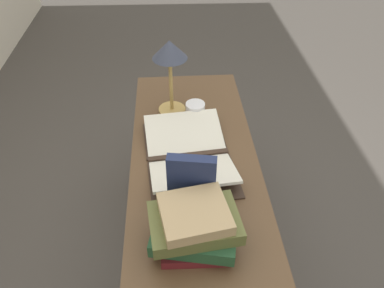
{
  "coord_description": "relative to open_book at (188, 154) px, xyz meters",
  "views": [
    {
      "loc": [
        -1.22,
        0.09,
        1.88
      ],
      "look_at": [
        -0.0,
        0.01,
        0.84
      ],
      "focal_mm": 35.0,
      "sensor_mm": 36.0,
      "label": 1
    }
  ],
  "objects": [
    {
      "name": "book_standing_upright",
      "position": [
        -0.3,
        0.01,
        0.11
      ],
      "size": [
        0.07,
        0.18,
        0.27
      ],
      "rotation": [
        0.0,
        0.0,
        -0.16
      ],
      "color": "#1E284C",
      "rests_on": "reading_desk"
    },
    {
      "name": "reading_desk",
      "position": [
        0.0,
        -0.03,
        -0.14
      ],
      "size": [
        1.41,
        0.56,
        0.76
      ],
      "color": "brown",
      "rests_on": "ground_plane"
    },
    {
      "name": "coffee_mug",
      "position": [
        0.29,
        -0.05,
        0.02
      ],
      "size": [
        0.12,
        0.09,
        0.09
      ],
      "rotation": [
        0.0,
        0.0,
        0.28
      ],
      "color": "white",
      "rests_on": "reading_desk"
    },
    {
      "name": "ground_plane",
      "position": [
        0.0,
        -0.03,
        -0.78
      ],
      "size": [
        12.0,
        12.0,
        0.0
      ],
      "primitive_type": "plane",
      "color": "#47423D"
    },
    {
      "name": "book_stack_tall",
      "position": [
        -0.44,
        0.01,
        0.07
      ],
      "size": [
        0.25,
        0.32,
        0.19
      ],
      "color": "maroon",
      "rests_on": "reading_desk"
    },
    {
      "name": "open_book",
      "position": [
        0.0,
        0.0,
        0.0
      ],
      "size": [
        0.58,
        0.42,
        0.08
      ],
      "rotation": [
        0.0,
        0.0,
        0.1
      ],
      "color": "#38281E",
      "rests_on": "reading_desk"
    },
    {
      "name": "reading_lamp",
      "position": [
        0.36,
        0.06,
        0.28
      ],
      "size": [
        0.16,
        0.16,
        0.39
      ],
      "color": "tan",
      "rests_on": "reading_desk"
    }
  ]
}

